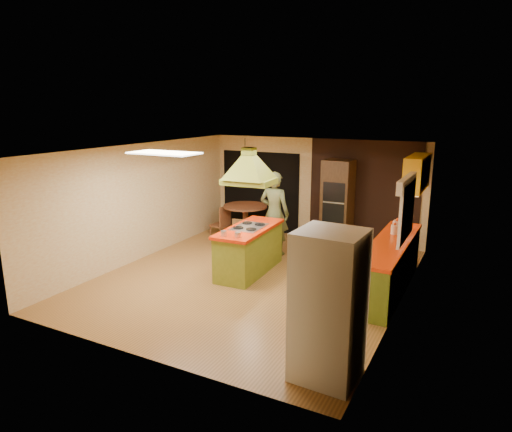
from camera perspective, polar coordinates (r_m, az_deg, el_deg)
The scene contains 21 objects.
ground at distance 8.99m, azimuth -0.26°, elevation -7.72°, with size 6.50×6.50×0.00m, color olive.
room_walls at distance 8.61m, azimuth -0.27°, elevation 0.05°, with size 5.50×6.50×6.50m.
ceiling_plane at distance 8.41m, azimuth -0.28°, elevation 8.36°, with size 6.50×6.50×0.00m, color silver.
brick_panel at distance 11.15m, azimuth 13.26°, elevation 2.82°, with size 2.64×0.03×2.50m, color #381E14.
nook_opening at distance 12.14m, azimuth 0.53°, elevation 3.08°, with size 2.20×0.03×2.10m, color black.
right_counter at distance 8.61m, azimuth 16.35°, elevation -5.98°, with size 0.62×3.05×0.92m.
upper_cabinets at distance 9.79m, azimuth 19.48°, elevation 5.10°, with size 0.34×1.40×0.70m, color yellow.
window_right at distance 8.05m, azimuth 18.40°, elevation 2.18°, with size 0.12×1.35×1.06m.
fluor_panel at distance 8.01m, azimuth -11.41°, elevation 7.73°, with size 1.20×0.60×0.03m, color white.
kitchen_island at distance 9.15m, azimuth -0.85°, elevation -4.19°, with size 0.82×1.89×0.95m.
range_hood at distance 8.77m, azimuth -0.89°, elevation 6.96°, with size 0.99×0.74×0.78m.
man at distance 10.15m, azimuth 2.32°, elevation 0.33°, with size 0.69×0.45×1.88m, color #4A4E29.
refrigerator at distance 5.63m, azimuth 9.06°, elevation -11.07°, with size 0.77×0.73×1.87m, color silver.
wall_oven at distance 11.07m, azimuth 10.13°, elevation 1.68°, with size 0.70×0.63×2.04m.
dining_table at distance 11.57m, azimuth -1.33°, elevation 0.19°, with size 1.11×1.11×0.82m.
chair_left at distance 11.88m, azimuth -4.52°, elevation -0.48°, with size 0.42×0.42×0.77m, color brown, non-canonical shape.
chair_near at distance 10.97m, azimuth -1.81°, elevation -1.91°, with size 0.37×0.37×0.67m, color brown, non-canonical shape.
pendant_lamp at distance 11.34m, azimuth -1.37°, elevation 6.68°, with size 0.33×0.33×0.21m, color #FF9E3F.
canister_large at distance 9.20m, azimuth 17.23°, elevation -1.14°, with size 0.14×0.14×0.21m, color beige.
canister_medium at distance 9.13m, azimuth 17.15°, elevation -1.26°, with size 0.15×0.15×0.21m, color beige.
canister_small at distance 8.95m, azimuth 16.92°, elevation -1.62°, with size 0.13×0.13×0.18m, color #F6E8C5.
Camera 1 is at (3.89, -7.42, 3.27)m, focal length 32.00 mm.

